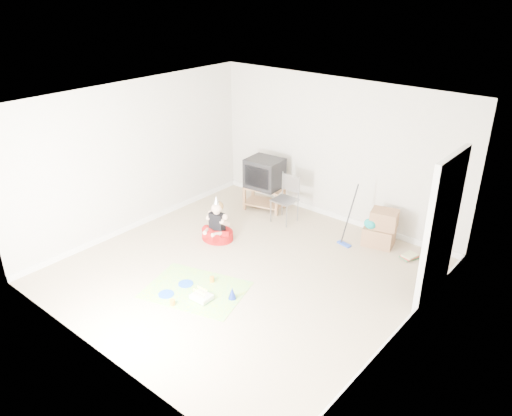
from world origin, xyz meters
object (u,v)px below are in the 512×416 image
Objects in this scene: tv_stand at (264,196)px; birthday_cake at (202,297)px; folding_chair at (285,200)px; cardboard_boxes at (380,229)px; seated_woman at (217,230)px; crt_tv at (265,173)px.

tv_stand is 2.91× the size of birthday_cake.
folding_chair is 1.80m from cardboard_boxes.
tv_stand is at bearing 162.05° from folding_chair.
birthday_cake is (1.23, -2.93, -0.23)m from tv_stand.
birthday_cake is at bearing -53.40° from seated_woman.
folding_chair is 1.41× the size of cardboard_boxes.
tv_stand is at bearing 112.86° from birthday_cake.
tv_stand is 1.28× the size of crt_tv.
crt_tv is 0.73× the size of folding_chair.
seated_woman is (-0.47, -1.29, -0.26)m from folding_chair.
crt_tv reaches higher than folding_chair.
cardboard_boxes is 0.78× the size of seated_woman.
cardboard_boxes is at bearing 2.78° from tv_stand.
crt_tv is at bearing 162.05° from folding_chair.
tv_stand is 1.32× the size of cardboard_boxes.
tv_stand is 0.93× the size of folding_chair.
cardboard_boxes is (1.76, 0.32, -0.13)m from folding_chair.
seated_woman is 2.84× the size of birthday_cake.
birthday_cake is at bearing -72.19° from crt_tv.
tv_stand is 0.69m from folding_chair.
seated_woman is at bearing 126.60° from birthday_cake.
folding_chair reaches higher than seated_woman.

